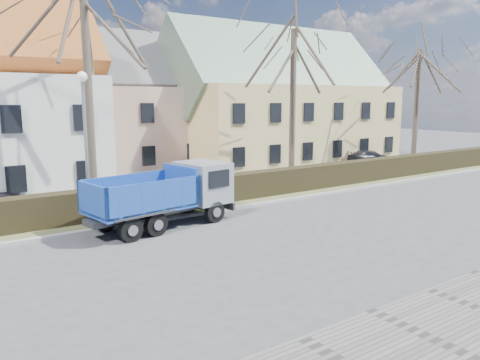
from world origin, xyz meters
TOP-DOWN VIEW (x-y plane):
  - ground at (0.00, 0.00)m, footprint 120.00×120.00m
  - sidewalk_near at (0.00, -8.50)m, footprint 80.00×5.00m
  - curb_far at (0.00, 4.60)m, footprint 80.00×0.30m
  - grass_strip at (0.00, 6.20)m, footprint 80.00×3.00m
  - hedge at (0.00, 6.00)m, footprint 60.00×0.90m
  - building_pink at (4.00, 20.00)m, footprint 10.80×8.80m
  - building_yellow at (16.00, 17.00)m, footprint 18.80×10.80m
  - tree_1 at (-2.00, 8.50)m, footprint 9.20×9.20m
  - tree_2 at (10.00, 8.50)m, footprint 8.00×8.00m
  - tree_3 at (22.00, 8.50)m, footprint 7.60×7.60m
  - dump_truck at (-0.96, 3.76)m, footprint 6.49×3.24m
  - streetlight at (-2.68, 7.00)m, footprint 0.49×0.49m
  - parked_car_b at (20.37, 11.25)m, footprint 3.89×2.07m

SIDE VIEW (x-z plane):
  - ground at x=0.00m, z-range 0.00..0.00m
  - sidewalk_near at x=0.00m, z-range 0.00..0.08m
  - grass_strip at x=0.00m, z-range 0.00..0.10m
  - curb_far at x=0.00m, z-range 0.00..0.12m
  - parked_car_b at x=20.37m, z-range 0.00..1.07m
  - hedge at x=0.00m, z-range 0.00..1.30m
  - dump_truck at x=-0.96m, z-range 0.00..2.48m
  - streetlight at x=-2.68m, z-range 0.00..6.21m
  - building_pink at x=4.00m, z-range 0.00..8.00m
  - building_yellow at x=16.00m, z-range 0.00..8.50m
  - tree_3 at x=22.00m, z-range 0.00..10.45m
  - tree_2 at x=10.00m, z-range 0.00..11.00m
  - tree_1 at x=-2.00m, z-range 0.00..12.65m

